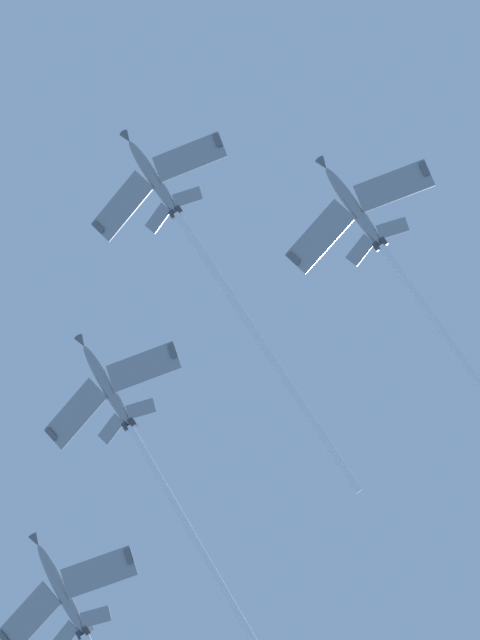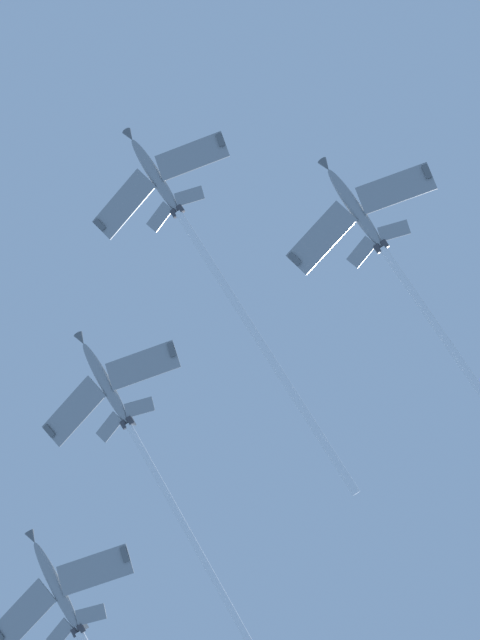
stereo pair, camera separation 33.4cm
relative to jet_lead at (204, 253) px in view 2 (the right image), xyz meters
name	(u,v)px [view 2 (the right image)]	position (x,y,z in m)	size (l,w,h in m)	color
jet_lead	(204,253)	(0.00, 0.00, 0.00)	(21.57, 48.09, 23.41)	gray
jet_left_wing	(403,278)	(-13.39, -19.43, -6.00)	(21.20, 45.32, 22.70)	gray
jet_right_wing	(148,459)	(23.10, -10.43, -6.17)	(22.62, 50.74, 25.16)	gray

